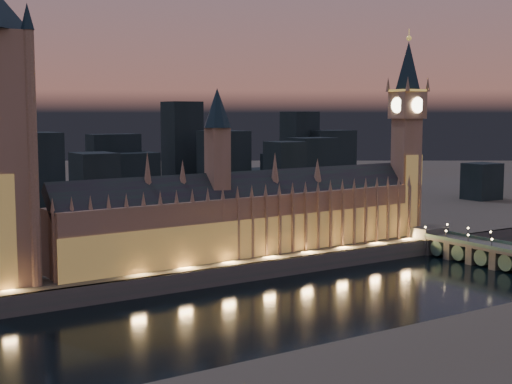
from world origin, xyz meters
TOP-DOWN VIEW (x-y plane):
  - ground_plane at (0.00, 0.00)m, footprint 2000.00×2000.00m
  - north_bank at (0.00, 520.00)m, footprint 2000.00×960.00m
  - embankment_wall at (0.00, 41.00)m, footprint 2000.00×2.50m
  - palace_of_westminster at (7.53, 61.74)m, footprint 202.00×27.98m
  - elizabeth_tower at (108.00, 61.92)m, footprint 18.00×18.00m
  - westminster_bridge at (109.58, -3.45)m, footprint 17.56×113.00m
  - city_backdrop at (36.54, 247.40)m, footprint 494.31×215.63m

SIDE VIEW (x-z plane):
  - ground_plane at x=0.00m, z-range 0.00..0.00m
  - north_bank at x=0.00m, z-range 0.00..8.00m
  - embankment_wall at x=0.00m, z-range 0.00..8.00m
  - westminster_bridge at x=109.58m, z-range -1.96..13.94m
  - palace_of_westminster at x=7.53m, z-range -12.63..65.37m
  - city_backdrop at x=36.54m, z-range -7.18..68.65m
  - elizabeth_tower at x=108.00m, z-range 14.50..126.45m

